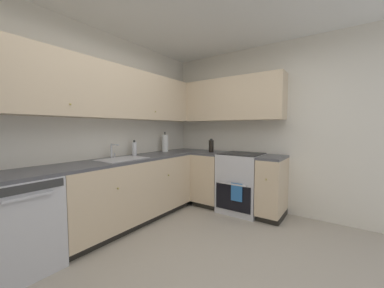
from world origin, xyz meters
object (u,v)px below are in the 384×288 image
at_px(oven_range, 242,182).
at_px(oil_bottle, 211,146).
at_px(soap_bottle, 134,149).
at_px(dishwasher, 17,225).
at_px(paper_towel_roll, 165,143).

bearing_deg(oven_range, oil_bottle, 91.91).
bearing_deg(oven_range, soap_bottle, 130.74).
relative_size(oven_range, soap_bottle, 4.68).
bearing_deg(oven_range, dishwasher, 157.53).
height_order(oven_range, paper_towel_roll, paper_towel_roll).
bearing_deg(dishwasher, oven_range, -22.47).
height_order(soap_bottle, oil_bottle, soap_bottle).
xyz_separation_m(oven_range, soap_bottle, (-1.08, 1.26, 0.55)).
distance_m(oven_range, oil_bottle, 0.78).
distance_m(paper_towel_roll, oil_bottle, 0.80).
xyz_separation_m(dishwasher, paper_towel_roll, (2.18, 0.16, 0.62)).
relative_size(oven_range, oil_bottle, 4.71).
distance_m(soap_bottle, paper_towel_roll, 0.66).
xyz_separation_m(oven_range, oil_bottle, (-0.02, 0.55, 0.55)).
height_order(paper_towel_roll, oil_bottle, paper_towel_roll).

